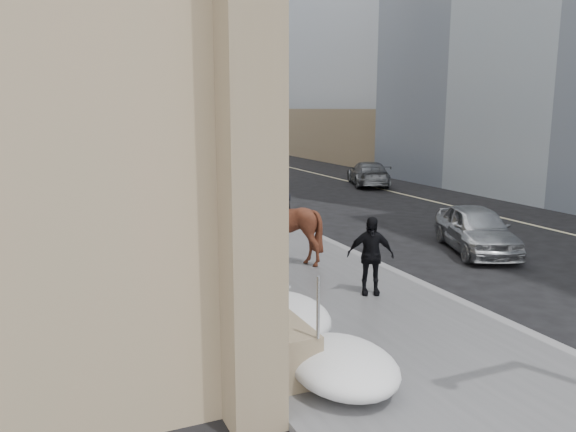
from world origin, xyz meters
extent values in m
plane|color=black|center=(0.00, 0.00, 0.00)|extent=(140.00, 140.00, 0.00)
cube|color=#4C4C4F|center=(0.00, 10.00, 0.06)|extent=(5.00, 80.00, 0.12)
cube|color=slate|center=(2.62, 10.00, 0.06)|extent=(0.24, 80.00, 0.12)
cube|color=#BFB78C|center=(10.50, 10.00, 0.01)|extent=(0.15, 70.00, 0.01)
cube|color=#847155|center=(-2.25, 20.00, 0.45)|extent=(1.10, 44.00, 0.90)
cylinder|color=silver|center=(-1.80, 20.00, 1.35)|extent=(0.06, 42.00, 0.06)
cube|color=black|center=(-2.70, 13.00, 4.00)|extent=(0.20, 2.20, 4.50)
cube|color=#847155|center=(15.50, 10.00, 2.00)|extent=(2.00, 80.00, 4.00)
cube|color=slate|center=(4.00, 60.00, 14.00)|extent=(30.00, 12.00, 28.00)
cube|color=gray|center=(-6.00, 72.00, 10.00)|extent=(24.00, 12.00, 20.00)
cylinder|color=#2D2D30|center=(2.90, 14.00, 4.00)|extent=(0.18, 0.18, 8.00)
cube|color=#2D2D30|center=(2.10, 14.00, 7.90)|extent=(1.60, 0.15, 0.12)
cylinder|color=#2D2D30|center=(1.40, 14.00, 7.75)|extent=(0.24, 0.24, 0.30)
cylinder|color=#2D2D30|center=(2.90, 34.00, 4.00)|extent=(0.18, 0.18, 8.00)
cube|color=#2D2D30|center=(2.10, 34.00, 7.90)|extent=(1.60, 0.15, 0.12)
cylinder|color=#2D2D30|center=(1.40, 34.00, 7.75)|extent=(0.24, 0.24, 0.30)
cylinder|color=#2D2D30|center=(3.00, 22.00, 3.00)|extent=(0.20, 0.20, 6.00)
cylinder|color=#2D2D30|center=(1.00, 22.00, 5.80)|extent=(4.00, 0.16, 0.16)
imported|color=black|center=(-0.50, 22.00, 5.30)|extent=(0.18, 0.22, 1.10)
ellipsoid|color=silver|center=(-1.45, 0.00, 0.46)|extent=(1.50, 2.10, 0.68)
ellipsoid|color=silver|center=(-1.40, 4.00, 0.48)|extent=(1.60, 2.20, 0.72)
ellipsoid|color=silver|center=(-1.50, 8.00, 0.44)|extent=(1.40, 2.00, 0.64)
ellipsoid|color=silver|center=(-1.35, 12.00, 0.50)|extent=(1.70, 2.30, 0.76)
ellipsoid|color=silver|center=(-1.45, 16.00, 0.45)|extent=(1.50, 2.10, 0.66)
imported|color=#4F3117|center=(-0.66, 2.69, 1.17)|extent=(1.30, 2.56, 2.10)
imported|color=black|center=(-0.66, 2.84, 1.97)|extent=(0.66, 0.46, 1.72)
imported|color=#421F13|center=(0.31, 4.41, 1.10)|extent=(1.73, 1.91, 1.95)
imported|color=black|center=(0.31, 4.56, 1.90)|extent=(0.89, 0.73, 1.72)
imported|color=black|center=(1.11, 1.34, 0.97)|extent=(1.08, 0.78, 1.69)
imported|color=#A5A9AD|center=(6.06, 3.65, 0.66)|extent=(2.91, 4.18, 1.32)
imported|color=slate|center=(10.62, 16.99, 0.64)|extent=(3.26, 4.74, 1.28)
camera|label=1|loc=(-5.09, -8.57, 4.05)|focal=35.00mm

